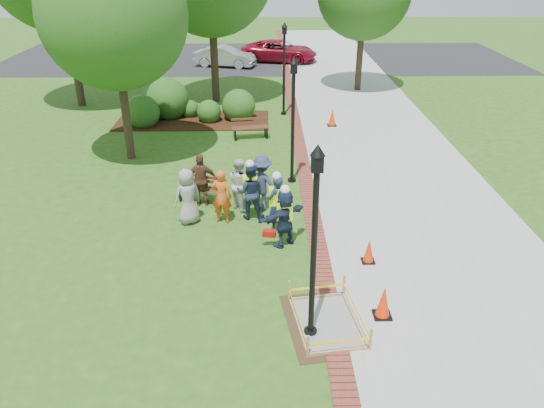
{
  "coord_description": "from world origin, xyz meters",
  "views": [
    {
      "loc": [
        0.29,
        -11.86,
        7.47
      ],
      "look_at": [
        0.5,
        1.2,
        1.0
      ],
      "focal_mm": 35.0,
      "sensor_mm": 36.0,
      "label": 1
    }
  ],
  "objects_px": {
    "cone_front": "(383,302)",
    "hivis_worker_c": "(250,190)",
    "wet_concrete_pad": "(327,315)",
    "bench_near": "(202,194)",
    "hivis_worker_b": "(277,202)",
    "hivis_worker_a": "(285,216)",
    "lamp_near": "(315,232)"
  },
  "relations": [
    {
      "from": "cone_front",
      "to": "bench_near",
      "type": "bearing_deg",
      "value": 127.9
    },
    {
      "from": "hivis_worker_a",
      "to": "hivis_worker_c",
      "type": "distance_m",
      "value": 1.88
    },
    {
      "from": "wet_concrete_pad",
      "to": "cone_front",
      "type": "bearing_deg",
      "value": 10.44
    },
    {
      "from": "bench_near",
      "to": "hivis_worker_c",
      "type": "height_order",
      "value": "hivis_worker_c"
    },
    {
      "from": "bench_near",
      "to": "cone_front",
      "type": "relative_size",
      "value": 2.02
    },
    {
      "from": "hivis_worker_b",
      "to": "hivis_worker_c",
      "type": "xyz_separation_m",
      "value": [
        -0.76,
        0.78,
        0.02
      ]
    },
    {
      "from": "lamp_near",
      "to": "bench_near",
      "type": "bearing_deg",
      "value": 114.63
    },
    {
      "from": "bench_near",
      "to": "lamp_near",
      "type": "xyz_separation_m",
      "value": [
        2.95,
        -6.43,
        2.22
      ]
    },
    {
      "from": "cone_front",
      "to": "hivis_worker_c",
      "type": "xyz_separation_m",
      "value": [
        -3.01,
        4.78,
        0.54
      ]
    },
    {
      "from": "bench_near",
      "to": "hivis_worker_b",
      "type": "relative_size",
      "value": 0.88
    },
    {
      "from": "hivis_worker_a",
      "to": "cone_front",
      "type": "bearing_deg",
      "value": -56.97
    },
    {
      "from": "lamp_near",
      "to": "hivis_worker_b",
      "type": "distance_m",
      "value": 4.85
    },
    {
      "from": "lamp_near",
      "to": "hivis_worker_b",
      "type": "height_order",
      "value": "lamp_near"
    },
    {
      "from": "wet_concrete_pad",
      "to": "hivis_worker_b",
      "type": "relative_size",
      "value": 1.39
    },
    {
      "from": "hivis_worker_a",
      "to": "hivis_worker_c",
      "type": "bearing_deg",
      "value": 120.63
    },
    {
      "from": "wet_concrete_pad",
      "to": "lamp_near",
      "type": "distance_m",
      "value": 2.3
    },
    {
      "from": "wet_concrete_pad",
      "to": "hivis_worker_c",
      "type": "relative_size",
      "value": 1.36
    },
    {
      "from": "bench_near",
      "to": "hivis_worker_b",
      "type": "xyz_separation_m",
      "value": [
        2.33,
        -1.88,
        0.64
      ]
    },
    {
      "from": "hivis_worker_b",
      "to": "hivis_worker_c",
      "type": "bearing_deg",
      "value": 134.4
    },
    {
      "from": "hivis_worker_a",
      "to": "hivis_worker_b",
      "type": "xyz_separation_m",
      "value": [
        -0.2,
        0.84,
        0.01
      ]
    },
    {
      "from": "bench_near",
      "to": "cone_front",
      "type": "distance_m",
      "value": 7.46
    },
    {
      "from": "wet_concrete_pad",
      "to": "cone_front",
      "type": "xyz_separation_m",
      "value": [
        1.25,
        0.23,
        0.15
      ]
    },
    {
      "from": "cone_front",
      "to": "hivis_worker_a",
      "type": "relative_size",
      "value": 0.44
    },
    {
      "from": "wet_concrete_pad",
      "to": "hivis_worker_a",
      "type": "xyz_separation_m",
      "value": [
        -0.8,
        3.39,
        0.66
      ]
    },
    {
      "from": "lamp_near",
      "to": "hivis_worker_a",
      "type": "distance_m",
      "value": 4.05
    },
    {
      "from": "hivis_worker_c",
      "to": "wet_concrete_pad",
      "type": "bearing_deg",
      "value": -70.66
    },
    {
      "from": "cone_front",
      "to": "hivis_worker_a",
      "type": "xyz_separation_m",
      "value": [
        -2.06,
        3.16,
        0.51
      ]
    },
    {
      "from": "bench_near",
      "to": "hivis_worker_a",
      "type": "xyz_separation_m",
      "value": [
        2.53,
        -2.73,
        0.63
      ]
    },
    {
      "from": "hivis_worker_a",
      "to": "lamp_near",
      "type": "bearing_deg",
      "value": -83.55
    },
    {
      "from": "hivis_worker_a",
      "to": "hivis_worker_c",
      "type": "relative_size",
      "value": 0.96
    },
    {
      "from": "lamp_near",
      "to": "hivis_worker_c",
      "type": "relative_size",
      "value": 2.29
    },
    {
      "from": "bench_near",
      "to": "lamp_near",
      "type": "distance_m",
      "value": 7.41
    }
  ]
}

